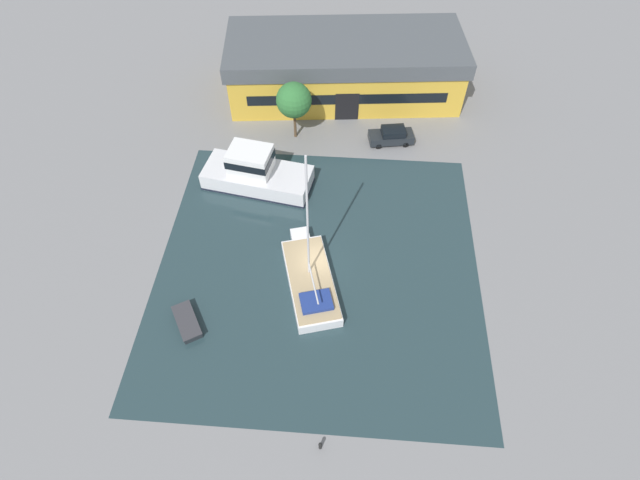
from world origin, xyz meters
TOP-DOWN VIEW (x-y plane):
  - ground_plane at (0.00, 0.00)m, footprint 440.00×440.00m
  - water_canal at (0.00, 0.00)m, footprint 25.66×26.39m
  - warehouse_building at (0.99, 24.04)m, footprint 25.42×12.72m
  - quay_tree_near_building at (-3.51, 15.97)m, footprint 3.38×3.38m
  - parked_car at (6.07, 15.76)m, footprint 4.59×2.50m
  - sailboat_moored at (-0.49, -1.69)m, footprint 5.41×9.62m
  - motor_cruiser at (-6.36, 8.97)m, footprint 10.32×5.59m
  - small_dinghy at (-9.27, -5.94)m, footprint 2.87×3.50m
  - mooring_bollard at (1.19, -14.01)m, footprint 0.24×0.24m

SIDE VIEW (x-z plane):
  - ground_plane at x=0.00m, z-range 0.00..0.00m
  - water_canal at x=0.00m, z-range 0.00..0.01m
  - small_dinghy at x=-9.27m, z-range 0.01..0.63m
  - mooring_bollard at x=1.19m, z-range 0.03..0.80m
  - sailboat_moored at x=-0.49m, z-range -5.88..7.11m
  - parked_car at x=6.07m, z-range 0.00..1.68m
  - motor_cruiser at x=-6.36m, z-range -0.56..3.43m
  - warehouse_building at x=0.99m, z-range 0.03..6.08m
  - quay_tree_near_building at x=-3.51m, z-range 1.32..7.36m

